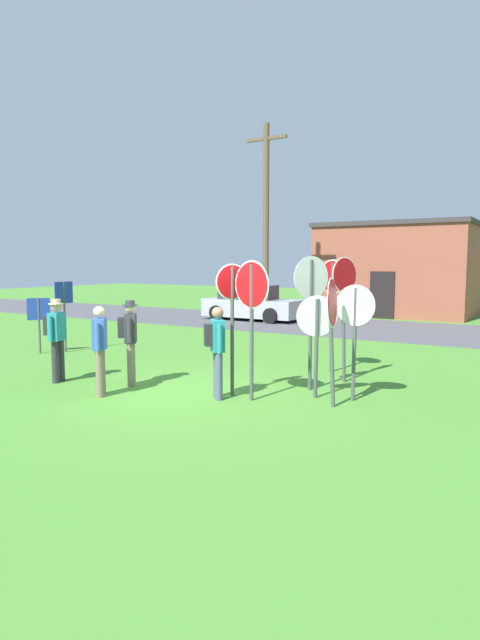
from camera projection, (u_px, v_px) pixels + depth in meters
The scene contains 19 objects.
ground_plane at pixel (187, 393), 10.33m from camera, with size 80.00×80.00×0.00m, color #47842D.
street_asphalt at pixel (377, 329), 20.37m from camera, with size 60.00×6.40×0.01m, color #4C4C51.
building_background at pixel (397, 269), 25.78m from camera, with size 7.09×4.84×4.34m.
utility_pole at pixel (266, 220), 22.00m from camera, with size 1.80×0.24×8.05m.
parked_car_on_street at pixel (252, 304), 23.51m from camera, with size 4.31×2.03×1.51m.
stop_sign_rear_left at pixel (317, 329), 9.81m from camera, with size 0.65×0.47×1.90m.
stop_sign_leaning_right at pixel (311, 298), 10.41m from camera, with size 0.39×0.74×2.62m.
stop_sign_nearest at pixel (344, 297), 11.16m from camera, with size 0.29×0.71×2.61m.
stop_sign_rear_right at pixel (355, 322), 9.66m from camera, with size 0.74×0.13×2.10m.
stop_sign_leaning_left at pixel (332, 318), 9.20m from camera, with size 0.22×0.85×2.24m.
stop_sign_center_cluster at pixel (232, 308), 10.00m from camera, with size 0.35×0.58×2.47m.
stop_sign_tallest at pixel (332, 295), 12.15m from camera, with size 0.72×0.30×2.56m.
stop_sign_far_back at pixel (252, 304), 9.60m from camera, with size 0.83×0.26×2.53m.
person_holding_notes at pixel (56, 334), 11.21m from camera, with size 0.43×0.55×1.74m.
person_on_left at pixel (100, 346), 10.03m from camera, with size 0.39×0.48×1.69m.
person_in_dark_shirt at pixel (217, 346), 9.81m from camera, with size 0.47×0.48×1.69m.
person_in_teal at pixel (130, 336), 10.88m from camera, with size 0.47×0.49×1.74m.
info_panel_leftmost at pixel (39, 316), 14.76m from camera, with size 0.42×0.46×1.52m.
info_panel_middle at pixel (64, 304), 14.92m from camera, with size 0.06×0.60×1.97m.
Camera 1 is at (6.15, -8.10, 2.49)m, focal length 30.29 mm.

